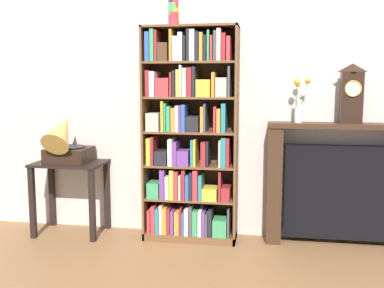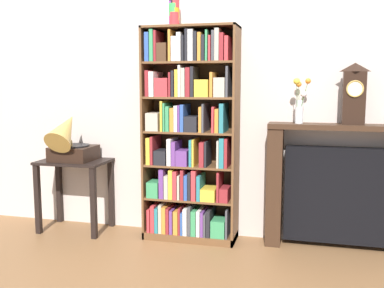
{
  "view_description": "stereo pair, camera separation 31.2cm",
  "coord_description": "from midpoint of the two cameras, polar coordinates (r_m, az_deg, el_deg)",
  "views": [
    {
      "loc": [
        0.62,
        -3.5,
        1.3
      ],
      "look_at": [
        0.01,
        0.08,
        0.8
      ],
      "focal_mm": 41.66,
      "sensor_mm": 36.0,
      "label": 1
    },
    {
      "loc": [
        0.93,
        -3.44,
        1.3
      ],
      "look_at": [
        0.01,
        0.08,
        0.8
      ],
      "focal_mm": 41.66,
      "sensor_mm": 36.0,
      "label": 2
    }
  ],
  "objects": [
    {
      "name": "ground_plane",
      "position": [
        3.79,
        -2.79,
        -12.47
      ],
      "size": [
        7.75,
        6.4,
        0.02
      ],
      "primitive_type": "cube",
      "color": "brown"
    },
    {
      "name": "wall_back",
      "position": [
        3.81,
        -0.88,
        7.77
      ],
      "size": [
        4.75,
        0.08,
        2.6
      ],
      "primitive_type": "cube",
      "color": "beige",
      "rests_on": "ground"
    },
    {
      "name": "bookshelf",
      "position": [
        3.66,
        -2.85,
        0.58
      ],
      "size": [
        0.77,
        0.31,
        1.75
      ],
      "color": "brown",
      "rests_on": "ground"
    },
    {
      "name": "cup_stack",
      "position": [
        3.74,
        -4.89,
        16.53
      ],
      "size": [
        0.09,
        0.09,
        0.24
      ],
      "color": "purple",
      "rests_on": "bookshelf"
    },
    {
      "name": "side_table_left",
      "position": [
        4.03,
        -17.49,
        -4.44
      ],
      "size": [
        0.59,
        0.41,
        0.63
      ],
      "color": "black",
      "rests_on": "ground"
    },
    {
      "name": "gramophone",
      "position": [
        3.91,
        -18.16,
        0.26
      ],
      "size": [
        0.35,
        0.49,
        0.48
      ],
      "color": "black",
      "rests_on": "side_table_left"
    },
    {
      "name": "fireplace_mantel",
      "position": [
        3.73,
        16.09,
        -5.13
      ],
      "size": [
        1.15,
        0.22,
        0.99
      ],
      "color": "#382316",
      "rests_on": "ground"
    },
    {
      "name": "mantel_clock",
      "position": [
        3.63,
        17.46,
        6.19
      ],
      "size": [
        0.16,
        0.12,
        0.46
      ],
      "color": "black",
      "rests_on": "fireplace_mantel"
    },
    {
      "name": "flower_vase",
      "position": [
        3.58,
        11.17,
        5.32
      ],
      "size": [
        0.13,
        0.16,
        0.35
      ],
      "color": "silver",
      "rests_on": "fireplace_mantel"
    }
  ]
}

